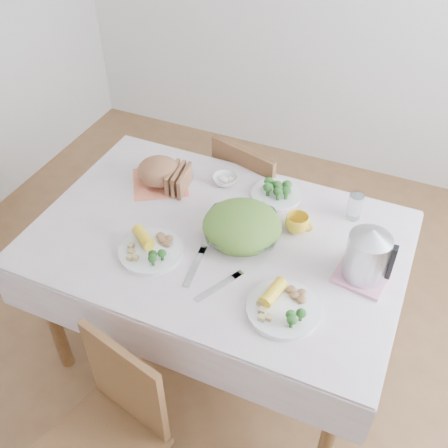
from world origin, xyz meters
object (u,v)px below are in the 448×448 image
at_px(salad_bowl, 242,231).
at_px(dining_table, 218,297).
at_px(chair_near, 96,441).
at_px(dinner_plate_left, 151,252).
at_px(chair_far, 261,195).
at_px(electric_kettle, 367,253).
at_px(dinner_plate_right, 283,309).
at_px(yellow_mug, 297,224).

bearing_deg(salad_bowl, dining_table, -161.83).
height_order(chair_near, dinner_plate_left, chair_near).
distance_m(dining_table, chair_far, 0.68).
bearing_deg(electric_kettle, dinner_plate_left, -168.23).
xyz_separation_m(dinner_plate_left, dinner_plate_right, (0.57, -0.06, 0.00)).
xyz_separation_m(chair_far, yellow_mug, (0.33, -0.51, 0.34)).
relative_size(chair_near, chair_far, 0.97).
relative_size(chair_near, dinner_plate_left, 3.22).
xyz_separation_m(chair_near, chair_far, (0.04, 1.50, 0.00)).
distance_m(dinner_plate_left, dinner_plate_right, 0.57).
bearing_deg(dinner_plate_left, salad_bowl, 37.89).
distance_m(dining_table, salad_bowl, 0.44).
bearing_deg(dining_table, electric_kettle, 2.05).
bearing_deg(dinner_plate_right, chair_near, -129.25).
bearing_deg(chair_far, yellow_mug, 138.72).
bearing_deg(chair_far, dining_table, 109.65).
xyz_separation_m(chair_far, dinner_plate_right, (0.42, -0.93, 0.31)).
bearing_deg(yellow_mug, dinner_plate_right, -78.28).
height_order(dining_table, chair_far, chair_far).
bearing_deg(chair_near, dinner_plate_left, 113.21).
xyz_separation_m(dining_table, electric_kettle, (0.59, 0.02, 0.51)).
bearing_deg(dinner_plate_left, chair_far, 80.22).
height_order(chair_far, electric_kettle, electric_kettle).
relative_size(chair_near, electric_kettle, 3.71).
distance_m(dinner_plate_left, yellow_mug, 0.60).
bearing_deg(chair_far, dinner_plate_left, 95.70).
relative_size(dinner_plate_left, electric_kettle, 1.15).
relative_size(dinner_plate_right, electric_kettle, 1.20).
bearing_deg(electric_kettle, yellow_mug, 151.49).
bearing_deg(dinner_plate_left, electric_kettle, 15.46).
bearing_deg(chair_far, electric_kettle, 149.97).
xyz_separation_m(salad_bowl, electric_kettle, (0.50, -0.01, 0.08)).
relative_size(dinner_plate_left, yellow_mug, 2.57).
distance_m(salad_bowl, electric_kettle, 0.50).
bearing_deg(yellow_mug, dinner_plate_left, -143.38).
bearing_deg(dining_table, dinner_plate_right, -34.83).
relative_size(chair_far, dinner_plate_right, 3.19).
distance_m(chair_far, dinner_plate_left, 0.93).
relative_size(salad_bowl, dinner_plate_left, 1.17).
bearing_deg(chair_near, electric_kettle, 64.69).
bearing_deg(salad_bowl, chair_near, -102.18).
bearing_deg(dinner_plate_right, salad_bowl, 133.82).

